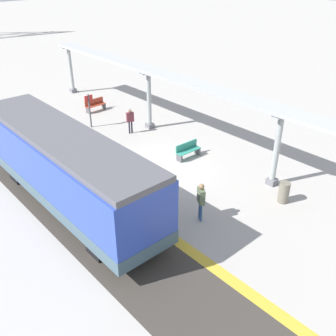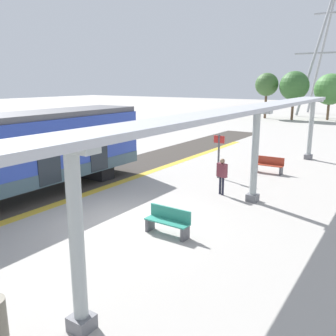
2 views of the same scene
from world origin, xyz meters
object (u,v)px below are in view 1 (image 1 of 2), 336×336
(train_near_carriage, at_px, (65,169))
(canopy_pillar_fourth, at_px, (71,70))
(bench_near_end, at_px, (95,105))
(bench_mid_platform, at_px, (188,150))
(canopy_pillar_second, at_px, (277,150))
(canopy_pillar_third, at_px, (149,100))
(passenger_waiting_near_edge, at_px, (201,198))
(passenger_by_the_benches, at_px, (130,118))
(platform_info_sign, at_px, (89,108))
(trash_bin, at_px, (284,192))

(train_near_carriage, height_order, canopy_pillar_fourth, canopy_pillar_fourth)
(train_near_carriage, bearing_deg, bench_near_end, 52.34)
(bench_mid_platform, bearing_deg, canopy_pillar_second, -77.23)
(canopy_pillar_second, xyz_separation_m, canopy_pillar_third, (0.00, 9.34, 0.00))
(canopy_pillar_third, distance_m, passenger_waiting_near_edge, 10.18)
(canopy_pillar_fourth, bearing_deg, passenger_by_the_benches, -98.42)
(canopy_pillar_fourth, bearing_deg, canopy_pillar_second, -90.00)
(canopy_pillar_fourth, height_order, bench_near_end, canopy_pillar_fourth)
(platform_info_sign, xyz_separation_m, passenger_waiting_near_edge, (-1.89, -11.62, -0.24))
(bench_mid_platform, bearing_deg, train_near_carriage, 178.28)
(canopy_pillar_third, height_order, passenger_by_the_benches, canopy_pillar_third)
(canopy_pillar_third, height_order, platform_info_sign, canopy_pillar_third)
(bench_near_end, distance_m, trash_bin, 15.54)
(train_near_carriage, xyz_separation_m, canopy_pillar_second, (8.16, -4.96, 0.03))
(platform_info_sign, relative_size, passenger_waiting_near_edge, 1.26)
(canopy_pillar_third, relative_size, platform_info_sign, 1.66)
(bench_mid_platform, distance_m, platform_info_sign, 7.44)
(trash_bin, bearing_deg, canopy_pillar_fourth, 87.44)
(canopy_pillar_fourth, bearing_deg, trash_bin, -92.56)
(passenger_waiting_near_edge, bearing_deg, canopy_pillar_fourth, 76.11)
(passenger_waiting_near_edge, bearing_deg, canopy_pillar_third, 62.71)
(canopy_pillar_fourth, distance_m, passenger_waiting_near_edge, 19.40)
(passenger_waiting_near_edge, bearing_deg, bench_mid_platform, 51.02)
(bench_near_end, height_order, trash_bin, trash_bin)
(train_near_carriage, relative_size, canopy_pillar_third, 3.08)
(canopy_pillar_fourth, xyz_separation_m, passenger_by_the_benches, (-1.43, -9.67, -0.87))
(train_near_carriage, height_order, canopy_pillar_third, canopy_pillar_third)
(platform_info_sign, height_order, passenger_by_the_benches, platform_info_sign)
(canopy_pillar_second, xyz_separation_m, canopy_pillar_fourth, (0.00, 19.14, 0.00))
(bench_near_end, bearing_deg, passenger_by_the_benches, -95.73)
(platform_info_sign, bearing_deg, canopy_pillar_second, -76.96)
(passenger_waiting_near_edge, bearing_deg, platform_info_sign, 80.75)
(train_near_carriage, distance_m, canopy_pillar_second, 9.55)
(platform_info_sign, relative_size, passenger_by_the_benches, 1.39)
(canopy_pillar_second, xyz_separation_m, bench_near_end, (-0.95, 14.31, -1.41))
(canopy_pillar_second, bearing_deg, trash_bin, -126.63)
(passenger_waiting_near_edge, bearing_deg, bench_near_end, 75.15)
(trash_bin, bearing_deg, passenger_by_the_benches, 92.79)
(canopy_pillar_fourth, distance_m, trash_bin, 20.43)
(bench_mid_platform, bearing_deg, canopy_pillar_fourth, 85.73)
(train_near_carriage, xyz_separation_m, canopy_pillar_fourth, (8.16, 14.18, 0.03))
(trash_bin, distance_m, passenger_waiting_near_edge, 4.09)
(bench_near_end, height_order, passenger_by_the_benches, passenger_by_the_benches)
(canopy_pillar_second, distance_m, trash_bin, 2.05)
(passenger_waiting_near_edge, bearing_deg, trash_bin, -22.41)
(trash_bin, height_order, passenger_waiting_near_edge, passenger_waiting_near_edge)
(passenger_by_the_benches, bearing_deg, passenger_waiting_near_edge, -109.42)
(canopy_pillar_second, height_order, canopy_pillar_fourth, same)
(canopy_pillar_third, bearing_deg, bench_mid_platform, -103.15)
(canopy_pillar_fourth, xyz_separation_m, trash_bin, (-0.91, -20.36, -1.36))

